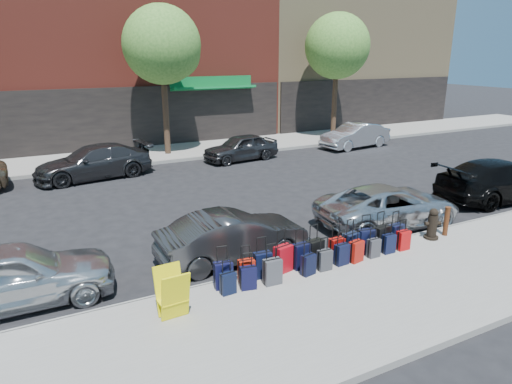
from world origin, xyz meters
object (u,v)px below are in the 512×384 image
car_near_2 (389,206)px  car_far_2 (241,147)px  tree_center (165,47)px  car_far_3 (355,135)px  display_rack (172,294)px  suitcase_front_5 (315,252)px  fire_hydrant (432,225)px  car_near_0 (12,276)px  tree_right (339,48)px  bollard (446,221)px  car_far_1 (93,162)px  car_near_1 (233,237)px  car_near_3 (501,180)px

car_near_2 → car_far_2: bearing=4.6°
tree_center → car_far_2: bearing=-42.6°
car_far_3 → display_rack: bearing=-56.4°
suitcase_front_5 → fire_hydrant: size_ratio=1.15×
car_near_0 → car_near_2: bearing=-89.2°
tree_right → car_near_0: 22.41m
display_rack → car_near_2: 7.87m
tree_right → bollard: bearing=-115.3°
car_far_3 → bollard: bearing=-34.6°
car_near_0 → car_far_1: car_far_1 is taller
tree_right → suitcase_front_5: size_ratio=7.07×
bollard → car_far_3: 13.29m
suitcase_front_5 → car_near_1: size_ratio=0.26×
fire_hydrant → car_far_1: 13.76m
display_rack → car_far_1: 12.14m
tree_center → car_near_3: tree_center is taller
bollard → car_near_0: (-10.99, 1.67, 0.11)m
tree_center → car_far_3: tree_center is taller
car_near_1 → tree_right: bearing=-45.6°
bollard → car_far_3: car_far_3 is taller
car_far_1 → bollard: bearing=26.3°
tree_right → car_far_1: size_ratio=1.50×
suitcase_front_5 → car_far_2: size_ratio=0.27×
car_near_0 → car_far_1: size_ratio=0.85×
display_rack → car_near_3: bearing=6.7°
suitcase_front_5 → car_far_2: bearing=64.6°
fire_hydrant → car_far_2: (-0.32, 11.82, 0.09)m
tree_center → bollard: size_ratio=8.54×
bollard → display_rack: bearing=-176.5°
car_far_2 → display_rack: bearing=-37.7°
tree_right → bollard: 16.67m
tree_right → car_near_3: (-2.01, -12.66, -4.67)m
car_near_0 → car_near_3: bearing=-88.8°
bollard → car_near_1: size_ratio=0.22×
car_far_2 → car_near_2: bearing=-5.6°
car_near_1 → car_far_2: 11.45m
car_near_1 → car_near_2: bearing=-89.9°
car_near_1 → car_far_1: 10.26m
tree_center → car_near_1: size_ratio=1.86×
car_near_2 → fire_hydrant: bearing=-173.4°
car_far_1 → fire_hydrant: bearing=24.5°
car_near_3 → car_far_2: bearing=34.5°
tree_center → suitcase_front_5: bearing=-92.9°
car_near_3 → car_far_1: bearing=57.2°
fire_hydrant → car_far_3: 13.54m
fire_hydrant → car_near_3: (5.35, 1.75, 0.18)m
tree_right → car_far_3: bearing=-102.7°
car_far_3 → car_near_2: bearing=-40.9°
car_far_3 → fire_hydrant: bearing=-36.6°
car_near_0 → car_near_1: 5.05m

